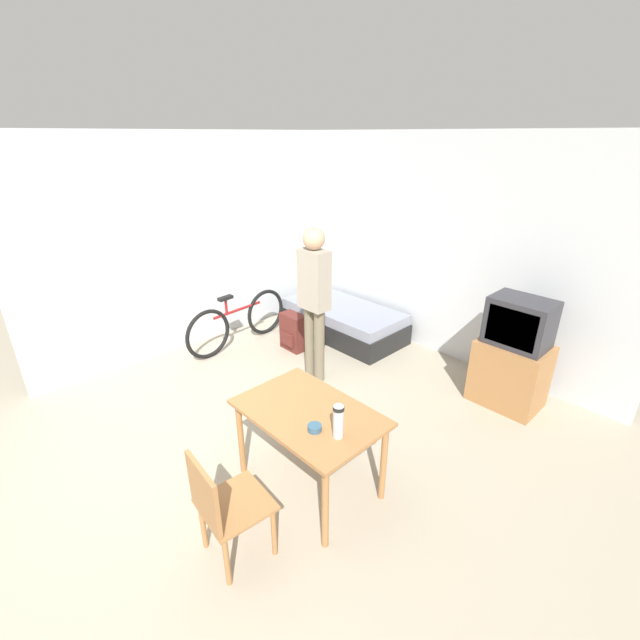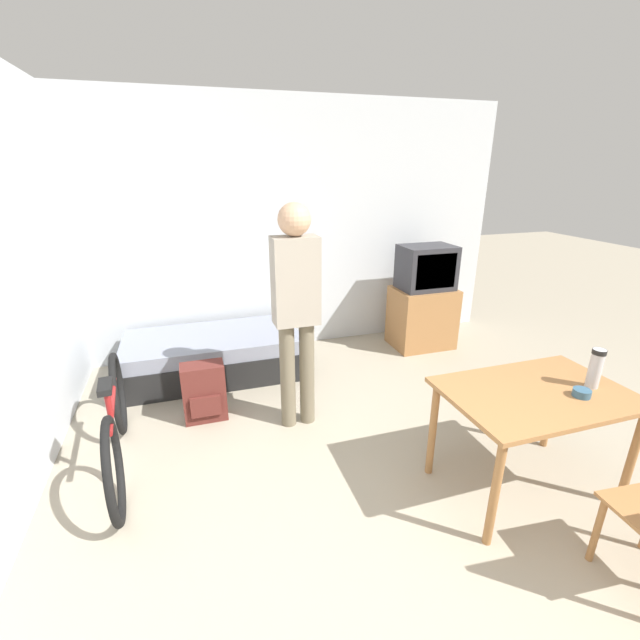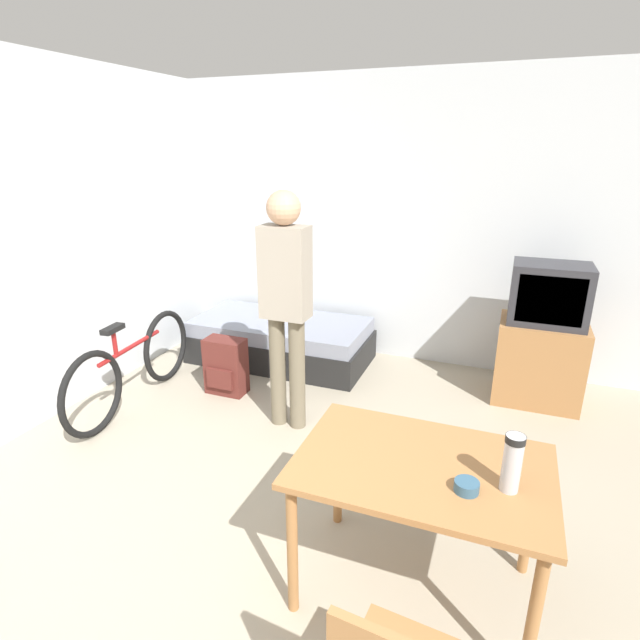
{
  "view_description": "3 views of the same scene",
  "coord_description": "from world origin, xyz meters",
  "px_view_note": "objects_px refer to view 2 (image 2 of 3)",
  "views": [
    {
      "loc": [
        2.95,
        -0.92,
        2.66
      ],
      "look_at": [
        0.03,
        1.87,
        0.89
      ],
      "focal_mm": 24.0,
      "sensor_mm": 36.0,
      "label": 1
    },
    {
      "loc": [
        -1.02,
        -0.91,
        2.02
      ],
      "look_at": [
        -0.05,
        2.15,
        0.85
      ],
      "focal_mm": 24.0,
      "sensor_mm": 36.0,
      "label": 2
    },
    {
      "loc": [
        1.19,
        -1.04,
        2.05
      ],
      "look_at": [
        0.02,
        1.99,
        0.92
      ],
      "focal_mm": 28.0,
      "sensor_mm": 36.0,
      "label": 3
    }
  ],
  "objects_px": {
    "tv": "(423,301)",
    "bicycle": "(116,425)",
    "mate_bowl": "(582,393)",
    "dining_table": "(535,405)",
    "person_standing": "(296,302)",
    "thermos_flask": "(596,366)",
    "backpack": "(204,392)",
    "daybed": "(214,355)"
  },
  "relations": [
    {
      "from": "tv",
      "to": "mate_bowl",
      "type": "xyz_separation_m",
      "value": [
        -0.38,
        -2.43,
        0.2
      ]
    },
    {
      "from": "mate_bowl",
      "to": "daybed",
      "type": "bearing_deg",
      "value": 129.56
    },
    {
      "from": "dining_table",
      "to": "bicycle",
      "type": "bearing_deg",
      "value": 157.98
    },
    {
      "from": "person_standing",
      "to": "thermos_flask",
      "type": "height_order",
      "value": "person_standing"
    },
    {
      "from": "tv",
      "to": "bicycle",
      "type": "height_order",
      "value": "tv"
    },
    {
      "from": "dining_table",
      "to": "backpack",
      "type": "xyz_separation_m",
      "value": [
        -1.93,
        1.47,
        -0.38
      ]
    },
    {
      "from": "thermos_flask",
      "to": "dining_table",
      "type": "bearing_deg",
      "value": 171.57
    },
    {
      "from": "person_standing",
      "to": "thermos_flask",
      "type": "distance_m",
      "value": 2.01
    },
    {
      "from": "dining_table",
      "to": "person_standing",
      "type": "distance_m",
      "value": 1.74
    },
    {
      "from": "daybed",
      "to": "mate_bowl",
      "type": "bearing_deg",
      "value": -50.44
    },
    {
      "from": "bicycle",
      "to": "mate_bowl",
      "type": "height_order",
      "value": "mate_bowl"
    },
    {
      "from": "dining_table",
      "to": "backpack",
      "type": "distance_m",
      "value": 2.46
    },
    {
      "from": "daybed",
      "to": "thermos_flask",
      "type": "xyz_separation_m",
      "value": [
        2.16,
        -2.34,
        0.65
      ]
    },
    {
      "from": "person_standing",
      "to": "mate_bowl",
      "type": "distance_m",
      "value": 1.95
    },
    {
      "from": "dining_table",
      "to": "backpack",
      "type": "relative_size",
      "value": 2.25
    },
    {
      "from": "dining_table",
      "to": "bicycle",
      "type": "height_order",
      "value": "bicycle"
    },
    {
      "from": "tv",
      "to": "backpack",
      "type": "distance_m",
      "value": 2.67
    },
    {
      "from": "dining_table",
      "to": "thermos_flask",
      "type": "height_order",
      "value": "thermos_flask"
    },
    {
      "from": "daybed",
      "to": "dining_table",
      "type": "relative_size",
      "value": 1.56
    },
    {
      "from": "person_standing",
      "to": "thermos_flask",
      "type": "relative_size",
      "value": 7.03
    },
    {
      "from": "tv",
      "to": "bicycle",
      "type": "relative_size",
      "value": 0.73
    },
    {
      "from": "dining_table",
      "to": "thermos_flask",
      "type": "relative_size",
      "value": 4.42
    },
    {
      "from": "tv",
      "to": "thermos_flask",
      "type": "distance_m",
      "value": 2.39
    },
    {
      "from": "tv",
      "to": "mate_bowl",
      "type": "bearing_deg",
      "value": -98.92
    },
    {
      "from": "mate_bowl",
      "to": "backpack",
      "type": "xyz_separation_m",
      "value": [
        -2.13,
        1.6,
        -0.5
      ]
    },
    {
      "from": "tv",
      "to": "bicycle",
      "type": "bearing_deg",
      "value": -157.71
    },
    {
      "from": "tv",
      "to": "backpack",
      "type": "xyz_separation_m",
      "value": [
        -2.51,
        -0.84,
        -0.3
      ]
    },
    {
      "from": "tv",
      "to": "daybed",
      "type": "bearing_deg",
      "value": -179.6
    },
    {
      "from": "dining_table",
      "to": "bicycle",
      "type": "relative_size",
      "value": 0.69
    },
    {
      "from": "dining_table",
      "to": "mate_bowl",
      "type": "distance_m",
      "value": 0.26
    },
    {
      "from": "daybed",
      "to": "bicycle",
      "type": "bearing_deg",
      "value": -120.48
    },
    {
      "from": "dining_table",
      "to": "backpack",
      "type": "height_order",
      "value": "dining_table"
    },
    {
      "from": "daybed",
      "to": "bicycle",
      "type": "xyz_separation_m",
      "value": [
        -0.74,
        -1.26,
        0.13
      ]
    },
    {
      "from": "dining_table",
      "to": "mate_bowl",
      "type": "height_order",
      "value": "mate_bowl"
    },
    {
      "from": "bicycle",
      "to": "person_standing",
      "type": "xyz_separation_m",
      "value": [
        1.33,
        0.16,
        0.71
      ]
    },
    {
      "from": "bicycle",
      "to": "backpack",
      "type": "distance_m",
      "value": 0.76
    },
    {
      "from": "dining_table",
      "to": "thermos_flask",
      "type": "distance_m",
      "value": 0.43
    },
    {
      "from": "dining_table",
      "to": "person_standing",
      "type": "xyz_separation_m",
      "value": [
        -1.21,
        1.18,
        0.42
      ]
    },
    {
      "from": "bicycle",
      "to": "person_standing",
      "type": "bearing_deg",
      "value": 6.72
    },
    {
      "from": "mate_bowl",
      "to": "person_standing",
      "type": "bearing_deg",
      "value": 137.06
    },
    {
      "from": "bicycle",
      "to": "thermos_flask",
      "type": "distance_m",
      "value": 3.14
    },
    {
      "from": "dining_table",
      "to": "person_standing",
      "type": "bearing_deg",
      "value": 135.59
    }
  ]
}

